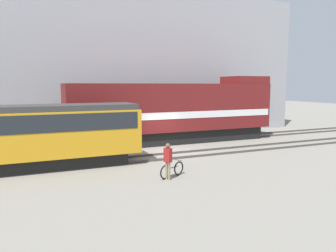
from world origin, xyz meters
name	(u,v)px	position (x,y,z in m)	size (l,w,h in m)	color
ground_plane	(170,151)	(0.00, 0.00, 0.00)	(120.00, 120.00, 0.00)	gray
track_near	(180,155)	(0.00, -1.64, 0.07)	(60.00, 1.51, 0.14)	#47423D
track_far	(153,143)	(0.00, 3.04, 0.07)	(60.00, 1.51, 0.14)	#47423D
building_backdrop	(127,64)	(0.00, 9.81, 6.35)	(32.72, 6.00, 12.70)	#99999E
freight_locomotive	(175,111)	(1.79, 3.04, 2.40)	(16.13, 3.04, 5.13)	black
streetcar	(23,134)	(-8.92, -1.64, 1.94)	(11.94, 2.54, 3.39)	black
bicycle	(172,170)	(-2.41, -5.76, 0.35)	(1.56, 0.80, 0.75)	black
person	(168,158)	(-2.77, -6.08, 1.06)	(0.35, 0.42, 1.73)	#8C7A5B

